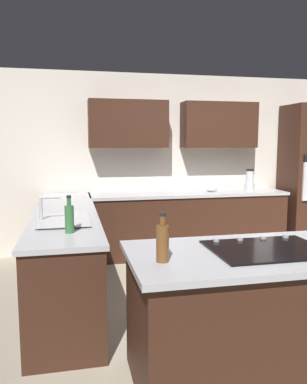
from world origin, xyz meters
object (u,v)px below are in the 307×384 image
at_px(sink_unit, 63,219).
at_px(dish_soap_bottle, 69,218).
at_px(oil_bottle, 163,242).
at_px(mixing_bowl, 212,188).
at_px(blender, 250,181).
at_px(cooktop, 267,249).

bearing_deg(sink_unit, dish_soap_bottle, 96.95).
bearing_deg(oil_bottle, dish_soap_bottle, -58.00).
bearing_deg(mixing_bowl, blender, 180.00).
bearing_deg(dish_soap_bottle, blender, -139.96).
distance_m(blender, mixing_bowl, 0.61).
bearing_deg(dish_soap_bottle, sink_unit, -83.05).
bearing_deg(cooktop, dish_soap_bottle, -30.92).
relative_size(mixing_bowl, dish_soap_bottle, 0.57).
relative_size(cooktop, mixing_bowl, 4.51).
xyz_separation_m(sink_unit, blender, (-2.68, -1.72, 0.12)).
height_order(mixing_bowl, oil_bottle, oil_bottle).
distance_m(sink_unit, oil_bottle, 1.48).
xyz_separation_m(mixing_bowl, dish_soap_bottle, (2.02, 2.20, 0.07)).
relative_size(sink_unit, mixing_bowl, 4.15).
xyz_separation_m(sink_unit, dish_soap_bottle, (-0.06, 0.48, 0.10)).
height_order(cooktop, mixing_bowl, mixing_bowl).
distance_m(dish_soap_bottle, oil_bottle, 1.03).
bearing_deg(sink_unit, mixing_bowl, -140.36).
xyz_separation_m(blender, oil_bottle, (2.08, 3.07, -0.02)).
height_order(dish_soap_bottle, oil_bottle, same).
height_order(blender, oil_bottle, blender).
relative_size(blender, dish_soap_bottle, 1.07).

